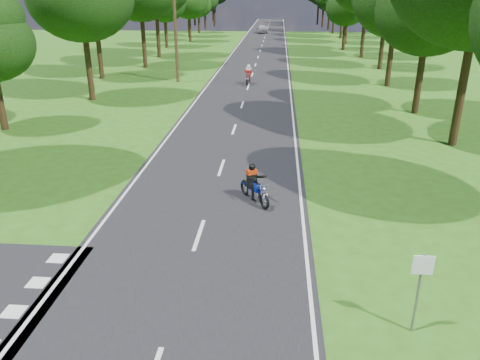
{
  "coord_description": "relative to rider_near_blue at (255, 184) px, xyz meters",
  "views": [
    {
      "loc": [
        2.32,
        -10.77,
        7.13
      ],
      "look_at": [
        1.13,
        4.0,
        1.1
      ],
      "focal_mm": 35.0,
      "sensor_mm": 36.0,
      "label": 1
    }
  ],
  "objects": [
    {
      "name": "rider_far_red",
      "position": [
        -1.67,
        22.68,
        0.08
      ],
      "size": [
        0.71,
        1.89,
        1.55
      ],
      "primitive_type": null,
      "rotation": [
        0.0,
        0.0,
        -0.05
      ],
      "color": "#B2140D",
      "rests_on": "main_road"
    },
    {
      "name": "rider_near_blue",
      "position": [
        0.0,
        0.0,
        0.0
      ],
      "size": [
        1.38,
        1.71,
        1.4
      ],
      "primitive_type": null,
      "rotation": [
        0.0,
        0.0,
        0.57
      ],
      "color": "navy",
      "rests_on": "main_road"
    },
    {
      "name": "main_road",
      "position": [
        -1.6,
        45.36,
        -0.71
      ],
      "size": [
        7.0,
        140.0,
        0.02
      ],
      "primitive_type": "cube",
      "color": "black",
      "rests_on": "ground"
    },
    {
      "name": "telegraph_pole",
      "position": [
        -7.6,
        23.36,
        3.35
      ],
      "size": [
        1.2,
        0.26,
        8.0
      ],
      "color": "#382616",
      "rests_on": "ground"
    },
    {
      "name": "road_sign",
      "position": [
        3.9,
        -6.65,
        0.62
      ],
      "size": [
        0.45,
        0.07,
        2.0
      ],
      "color": "slate",
      "rests_on": "ground"
    },
    {
      "name": "ground",
      "position": [
        -1.6,
        -4.64,
        -0.72
      ],
      "size": [
        160.0,
        160.0,
        0.0
      ],
      "primitive_type": "plane",
      "color": "#2E5713",
      "rests_on": "ground"
    },
    {
      "name": "road_markings",
      "position": [
        -1.74,
        43.49,
        -0.7
      ],
      "size": [
        7.4,
        140.0,
        0.01
      ],
      "color": "silver",
      "rests_on": "main_road"
    },
    {
      "name": "distant_car",
      "position": [
        -2.34,
        71.53,
        0.06
      ],
      "size": [
        2.22,
        4.6,
        1.51
      ],
      "primitive_type": "imported",
      "rotation": [
        0.0,
        0.0,
        0.1
      ],
      "color": "#B4B7BC",
      "rests_on": "main_road"
    }
  ]
}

